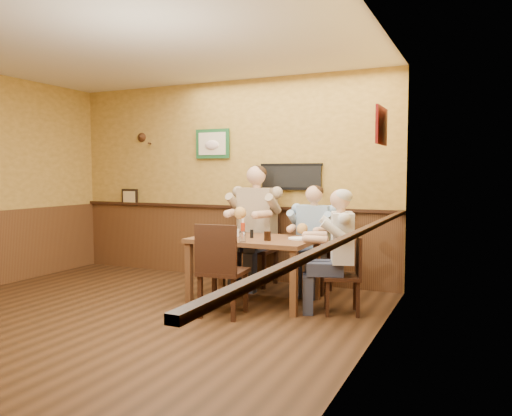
% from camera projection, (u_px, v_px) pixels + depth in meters
% --- Properties ---
extents(room, '(5.02, 5.03, 2.81)m').
position_uv_depth(room, '(128.00, 154.00, 4.96)').
color(room, black).
rests_on(room, ground).
extents(dining_table, '(1.40, 0.90, 0.75)m').
position_uv_depth(dining_table, '(254.00, 246.00, 5.79)').
color(dining_table, brown).
rests_on(dining_table, ground).
extents(chair_back_left, '(0.47, 0.47, 1.00)m').
position_uv_depth(chair_back_left, '(257.00, 248.00, 6.65)').
color(chair_back_left, '#311B0F').
rests_on(chair_back_left, ground).
extents(chair_back_right, '(0.41, 0.41, 0.85)m').
position_uv_depth(chair_back_right, '(314.00, 259.00, 6.25)').
color(chair_back_right, '#311B0F').
rests_on(chair_back_right, ground).
extents(chair_right_end, '(0.49, 0.49, 0.83)m').
position_uv_depth(chair_right_end, '(342.00, 275.00, 5.31)').
color(chair_right_end, '#311B0F').
rests_on(chair_right_end, ground).
extents(chair_near_side, '(0.50, 0.50, 0.98)m').
position_uv_depth(chair_near_side, '(223.00, 269.00, 5.23)').
color(chair_near_side, '#311B0F').
rests_on(chair_near_side, ground).
extents(diner_tan_shirt, '(0.68, 0.68, 1.43)m').
position_uv_depth(diner_tan_shirt, '(257.00, 232.00, 6.64)').
color(diner_tan_shirt, tan).
rests_on(diner_tan_shirt, ground).
extents(diner_blue_polo, '(0.58, 0.58, 1.21)m').
position_uv_depth(diner_blue_polo, '(314.00, 245.00, 6.24)').
color(diner_blue_polo, '#87A8CB').
rests_on(diner_blue_polo, ground).
extents(diner_white_elder, '(0.70, 0.70, 1.19)m').
position_uv_depth(diner_white_elder, '(342.00, 258.00, 5.30)').
color(diner_white_elder, silver).
rests_on(diner_white_elder, ground).
extents(water_glass_left, '(0.11, 0.11, 0.13)m').
position_uv_depth(water_glass_left, '(205.00, 233.00, 5.67)').
color(water_glass_left, white).
rests_on(water_glass_left, dining_table).
extents(water_glass_mid, '(0.10, 0.10, 0.12)m').
position_uv_depth(water_glass_mid, '(243.00, 237.00, 5.42)').
color(water_glass_mid, white).
rests_on(water_glass_mid, dining_table).
extents(cola_tumbler, '(0.10, 0.10, 0.10)m').
position_uv_depth(cola_tumbler, '(268.00, 236.00, 5.53)').
color(cola_tumbler, black).
rests_on(cola_tumbler, dining_table).
extents(hot_sauce_bottle, '(0.06, 0.06, 0.20)m').
position_uv_depth(hot_sauce_bottle, '(243.00, 229.00, 5.77)').
color(hot_sauce_bottle, '#B63213').
rests_on(hot_sauce_bottle, dining_table).
extents(salt_shaker, '(0.04, 0.04, 0.09)m').
position_uv_depth(salt_shaker, '(238.00, 233.00, 5.89)').
color(salt_shaker, silver).
rests_on(salt_shaker, dining_table).
extents(pepper_shaker, '(0.04, 0.04, 0.10)m').
position_uv_depth(pepper_shaker, '(252.00, 234.00, 5.75)').
color(pepper_shaker, black).
rests_on(pepper_shaker, dining_table).
extents(plate_far_left, '(0.31, 0.31, 0.02)m').
position_uv_depth(plate_far_left, '(230.00, 234.00, 6.10)').
color(plate_far_left, white).
rests_on(plate_far_left, dining_table).
extents(plate_far_right, '(0.32, 0.32, 0.02)m').
position_uv_depth(plate_far_right, '(299.00, 238.00, 5.66)').
color(plate_far_right, white).
rests_on(plate_far_right, dining_table).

